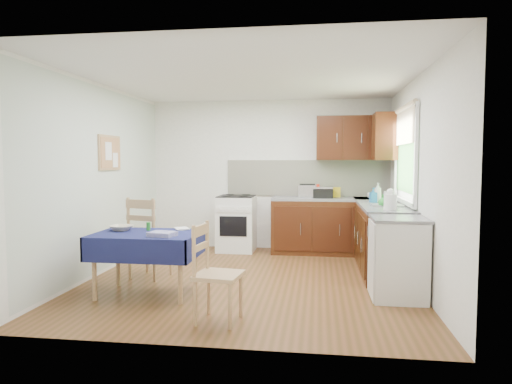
# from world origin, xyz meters

# --- Properties ---
(floor) EXTENTS (4.20, 4.20, 0.00)m
(floor) POSITION_xyz_m (0.00, 0.00, 0.00)
(floor) COLOR #533616
(floor) RESTS_ON ground
(ceiling) EXTENTS (4.00, 4.20, 0.02)m
(ceiling) POSITION_xyz_m (0.00, 0.00, 2.50)
(ceiling) COLOR silver
(ceiling) RESTS_ON wall_back
(wall_back) EXTENTS (4.00, 0.02, 2.50)m
(wall_back) POSITION_xyz_m (0.00, 2.10, 1.25)
(wall_back) COLOR white
(wall_back) RESTS_ON ground
(wall_front) EXTENTS (4.00, 0.02, 2.50)m
(wall_front) POSITION_xyz_m (0.00, -2.10, 1.25)
(wall_front) COLOR white
(wall_front) RESTS_ON ground
(wall_left) EXTENTS (0.02, 4.20, 2.50)m
(wall_left) POSITION_xyz_m (-2.00, 0.00, 1.25)
(wall_left) COLOR silver
(wall_left) RESTS_ON ground
(wall_right) EXTENTS (0.02, 4.20, 2.50)m
(wall_right) POSITION_xyz_m (2.00, 0.00, 1.25)
(wall_right) COLOR white
(wall_right) RESTS_ON ground
(base_cabinets) EXTENTS (1.90, 2.30, 0.86)m
(base_cabinets) POSITION_xyz_m (1.36, 1.26, 0.43)
(base_cabinets) COLOR black
(base_cabinets) RESTS_ON ground
(worktop_back) EXTENTS (1.90, 0.60, 0.04)m
(worktop_back) POSITION_xyz_m (1.05, 1.80, 0.88)
(worktop_back) COLOR slate
(worktop_back) RESTS_ON base_cabinets
(worktop_right) EXTENTS (0.60, 1.70, 0.04)m
(worktop_right) POSITION_xyz_m (1.70, 0.65, 0.88)
(worktop_right) COLOR slate
(worktop_right) RESTS_ON base_cabinets
(worktop_corner) EXTENTS (0.60, 0.60, 0.04)m
(worktop_corner) POSITION_xyz_m (1.70, 1.80, 0.88)
(worktop_corner) COLOR slate
(worktop_corner) RESTS_ON base_cabinets
(splashback) EXTENTS (2.70, 0.02, 0.60)m
(splashback) POSITION_xyz_m (0.65, 2.08, 1.20)
(splashback) COLOR white
(splashback) RESTS_ON wall_back
(upper_cabinets) EXTENTS (1.20, 0.85, 0.70)m
(upper_cabinets) POSITION_xyz_m (1.52, 1.80, 1.85)
(upper_cabinets) COLOR black
(upper_cabinets) RESTS_ON wall_back
(stove) EXTENTS (0.60, 0.61, 0.92)m
(stove) POSITION_xyz_m (-0.50, 1.80, 0.46)
(stove) COLOR white
(stove) RESTS_ON ground
(window) EXTENTS (0.04, 1.48, 1.26)m
(window) POSITION_xyz_m (1.97, 0.70, 1.65)
(window) COLOR #285623
(window) RESTS_ON wall_right
(fridge) EXTENTS (0.58, 0.60, 0.89)m
(fridge) POSITION_xyz_m (1.70, -0.55, 0.44)
(fridge) COLOR white
(fridge) RESTS_ON ground
(corkboard) EXTENTS (0.04, 0.62, 0.47)m
(corkboard) POSITION_xyz_m (-1.97, 0.30, 1.60)
(corkboard) COLOR #A27551
(corkboard) RESTS_ON wall_left
(dining_table) EXTENTS (1.15, 0.78, 0.69)m
(dining_table) POSITION_xyz_m (-1.05, -0.77, 0.59)
(dining_table) COLOR #121042
(dining_table) RESTS_ON ground
(chair_far) EXTENTS (0.55, 0.55, 1.03)m
(chair_far) POSITION_xyz_m (-1.30, -0.09, 0.55)
(chair_far) COLOR #A27551
(chair_far) RESTS_ON ground
(chair_near) EXTENTS (0.46, 0.46, 0.92)m
(chair_near) POSITION_xyz_m (-0.12, -1.50, 0.49)
(chair_near) COLOR #A27551
(chair_near) RESTS_ON ground
(toaster) EXTENTS (0.29, 0.18, 0.22)m
(toaster) POSITION_xyz_m (0.66, 1.79, 1.00)
(toaster) COLOR #B3B3B7
(toaster) RESTS_ON worktop_back
(sandwich_press) EXTENTS (0.31, 0.27, 0.18)m
(sandwich_press) POSITION_xyz_m (0.91, 1.74, 0.99)
(sandwich_press) COLOR black
(sandwich_press) RESTS_ON worktop_back
(sauce_bottle) EXTENTS (0.05, 0.05, 0.22)m
(sauce_bottle) POSITION_xyz_m (0.83, 1.66, 1.01)
(sauce_bottle) COLOR red
(sauce_bottle) RESTS_ON worktop_back
(yellow_packet) EXTENTS (0.13, 0.10, 0.16)m
(yellow_packet) POSITION_xyz_m (1.13, 1.94, 0.98)
(yellow_packet) COLOR gold
(yellow_packet) RESTS_ON worktop_back
(dish_rack) EXTENTS (0.40, 0.30, 0.19)m
(dish_rack) POSITION_xyz_m (1.73, 0.55, 0.92)
(dish_rack) COLOR gray
(dish_rack) RESTS_ON worktop_right
(kettle) EXTENTS (0.15, 0.15, 0.26)m
(kettle) POSITION_xyz_m (1.70, 0.04, 1.02)
(kettle) COLOR white
(kettle) RESTS_ON worktop_right
(cup) EXTENTS (0.12, 0.12, 0.09)m
(cup) POSITION_xyz_m (1.65, 1.73, 0.95)
(cup) COLOR silver
(cup) RESTS_ON worktop_back
(soap_bottle_a) EXTENTS (0.12, 0.12, 0.27)m
(soap_bottle_a) POSITION_xyz_m (1.69, 1.20, 1.04)
(soap_bottle_a) COLOR white
(soap_bottle_a) RESTS_ON worktop_right
(soap_bottle_b) EXTENTS (0.11, 0.11, 0.21)m
(soap_bottle_b) POSITION_xyz_m (1.61, 1.04, 1.01)
(soap_bottle_b) COLOR #1C60A4
(soap_bottle_b) RESTS_ON worktop_right
(soap_bottle_c) EXTENTS (0.18, 0.18, 0.16)m
(soap_bottle_c) POSITION_xyz_m (1.67, 0.44, 0.98)
(soap_bottle_c) COLOR green
(soap_bottle_c) RESTS_ON worktop_right
(plate_bowl) EXTENTS (0.26, 0.26, 0.06)m
(plate_bowl) POSITION_xyz_m (-1.40, -0.64, 0.72)
(plate_bowl) COLOR beige
(plate_bowl) RESTS_ON dining_table
(book) EXTENTS (0.23, 0.25, 0.02)m
(book) POSITION_xyz_m (-0.81, -0.49, 0.70)
(book) COLOR white
(book) RESTS_ON dining_table
(spice_jar) EXTENTS (0.05, 0.05, 0.09)m
(spice_jar) POSITION_xyz_m (-1.10, -0.59, 0.74)
(spice_jar) COLOR #248626
(spice_jar) RESTS_ON dining_table
(tea_towel) EXTENTS (0.30, 0.25, 0.05)m
(tea_towel) POSITION_xyz_m (-0.80, -0.95, 0.72)
(tea_towel) COLOR navy
(tea_towel) RESTS_ON dining_table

